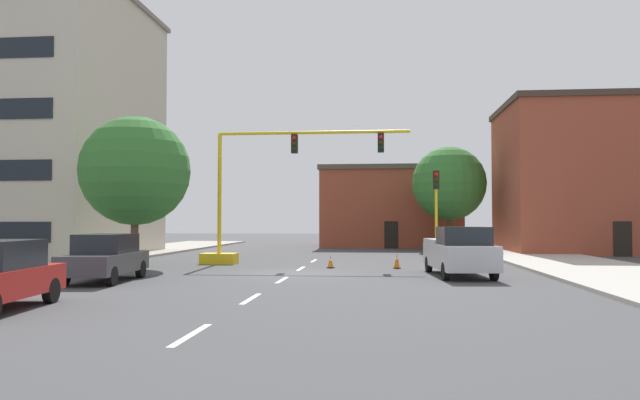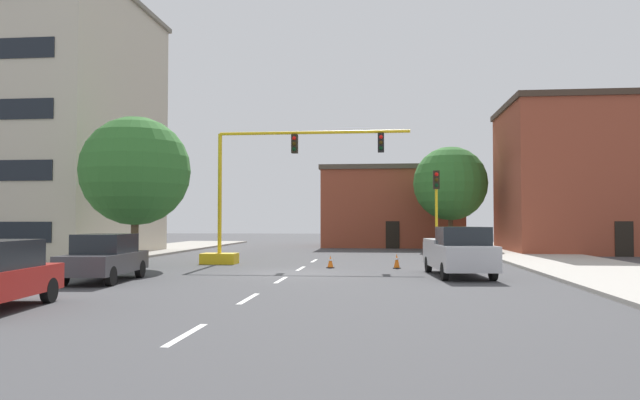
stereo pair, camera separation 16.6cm
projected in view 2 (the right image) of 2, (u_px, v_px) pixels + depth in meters
ground_plane at (293, 273)px, 25.70m from camera, size 160.00×160.00×0.00m
sidewalk_left at (88, 258)px, 35.03m from camera, size 6.00×56.00×0.14m
sidewalk_right at (560, 261)px, 32.29m from camera, size 6.00×56.00×0.14m
lane_stripe_seg_0 at (186, 335)px, 11.79m from camera, size 0.16×2.40×0.01m
lane_stripe_seg_1 at (249, 299)px, 17.26m from camera, size 0.16×2.40×0.01m
lane_stripe_seg_2 at (281, 280)px, 22.72m from camera, size 0.16×2.40×0.01m
lane_stripe_seg_3 at (301, 268)px, 28.19m from camera, size 0.16×2.40×0.01m
lane_stripe_seg_4 at (314, 261)px, 33.66m from camera, size 0.16×2.40×0.01m
building_tall_left at (23, 127)px, 39.09m from camera, size 14.82×13.76×16.59m
building_brick_center at (392, 207)px, 53.39m from camera, size 12.00×9.35×6.86m
building_row_right at (596, 178)px, 42.52m from camera, size 12.64×10.04×10.52m
traffic_signal_gantry at (247, 219)px, 31.21m from camera, size 10.71×1.20×6.83m
traffic_light_pole_right at (436, 195)px, 31.00m from camera, size 0.32×0.47×4.80m
tree_left_near at (135, 171)px, 28.87m from camera, size 5.19×5.19×7.20m
tree_right_far at (450, 184)px, 44.79m from camera, size 5.46×5.46×7.73m
pickup_truck_silver at (459, 252)px, 24.28m from camera, size 2.48×5.56×1.99m
sedan_dark_gray_near_left at (105, 257)px, 22.19m from camera, size 2.17×4.62×1.74m
traffic_cone_roadside_a at (330, 262)px, 28.55m from camera, size 0.36×0.36×0.59m
traffic_cone_roadside_b at (397, 261)px, 28.26m from camera, size 0.36×0.36×0.70m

